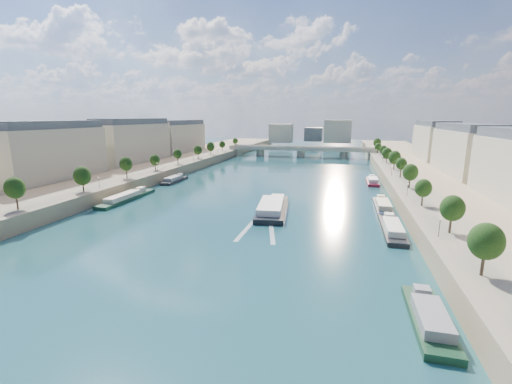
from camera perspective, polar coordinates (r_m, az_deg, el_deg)
The scene contains 17 objects.
ground at distance 139.45m, azimuth 0.86°, elevation -0.12°, with size 700.00×700.00×0.00m, color #0B2933.
quay_left at distance 170.46m, azimuth -23.39°, elevation 2.02°, with size 44.00×520.00×5.00m, color #9E8460.
quay_right at distance 141.12m, azimuth 30.61°, elevation -0.70°, with size 44.00×520.00×5.00m, color #9E8460.
pave_left at distance 161.35m, azimuth -19.24°, elevation 2.73°, with size 14.00×520.00×0.10m, color gray.
pave_right at distance 137.09m, azimuth 24.72°, elevation 0.66°, with size 14.00×520.00×0.10m, color gray.
trees_left at distance 161.15m, azimuth -18.39°, elevation 4.74°, with size 4.80×268.80×8.26m.
trees_right at distance 145.60m, azimuth 23.47°, elevation 3.57°, with size 4.80×268.80×8.26m.
lamps_left at distance 150.26m, azimuth -19.97°, elevation 3.06°, with size 0.36×200.36×4.28m.
lamps_right at distance 140.73m, azimuth 22.67°, elevation 2.25°, with size 0.36×200.36×4.28m.
buildings_left at distance 186.17m, azimuth -24.72°, elevation 7.05°, with size 16.00×226.00×23.20m.
buildings_right at distance 154.48m, azimuth 34.62°, elevation 5.09°, with size 16.00×226.00×23.20m.
skyline at distance 353.37m, azimuth 9.87°, elevation 9.75°, with size 79.00×42.00×22.00m.
bridge at distance 265.67m, azimuth 7.50°, elevation 6.91°, with size 112.00×12.00×8.15m.
tour_barge at distance 111.98m, azimuth 2.71°, elevation -2.65°, with size 12.48×31.75×4.20m.
wake at distance 96.88m, azimuth 0.70°, elevation -5.82°, with size 10.73×26.00×0.04m.
moored_barges_left at distance 110.90m, azimuth -30.74°, elevation -4.80°, with size 5.00×160.25×3.60m.
moored_barges_right at distance 93.64m, azimuth 22.19°, elevation -6.91°, with size 5.00×165.24×3.60m.
Camera 1 is at (31.75, -32.33, 30.46)m, focal length 24.00 mm.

